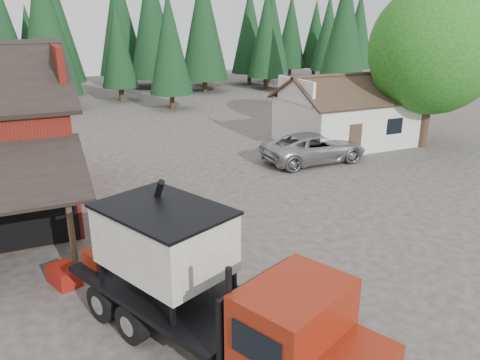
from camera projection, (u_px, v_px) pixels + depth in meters
name	position (u px, v px, depth m)	size (l,w,h in m)	color
ground	(260.00, 272.00, 15.60)	(120.00, 120.00, 0.00)	#3F3631
farmhouse	(346.00, 118.00, 31.33)	(8.60, 6.42, 4.65)	silver
deciduous_tree	(434.00, 54.00, 28.91)	(8.00, 8.00, 10.20)	#382619
conifer_backdrop	(89.00, 95.00, 51.71)	(76.00, 16.00, 16.00)	black
near_pine_b	(169.00, 43.00, 41.82)	(3.96, 3.96, 10.40)	#382619
near_pine_c	(344.00, 31.00, 44.33)	(4.84, 4.84, 12.40)	#382619
near_pine_d	(45.00, 26.00, 40.84)	(5.28, 5.28, 13.40)	#382619
feed_truck	(207.00, 286.00, 11.26)	(5.79, 9.23, 4.07)	black
silver_car	(314.00, 148.00, 27.28)	(2.87, 6.21, 1.73)	#A0A3A7
equip_box	(64.00, 275.00, 14.80)	(0.70, 1.10, 0.60)	maroon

